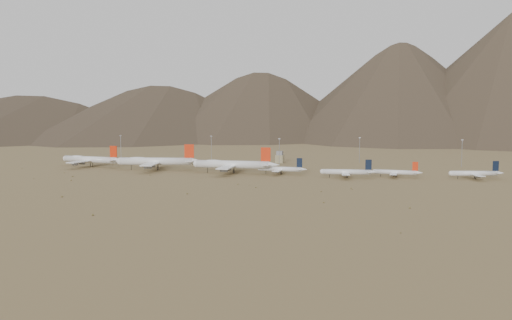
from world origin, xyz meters
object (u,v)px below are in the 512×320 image
(widebody_west, at_px, (91,159))
(narrowbody_a, at_px, (281,169))
(widebody_east, at_px, (233,164))
(narrowbody_b, at_px, (348,172))
(control_tower, at_px, (280,158))
(widebody_centre, at_px, (157,161))

(widebody_west, relative_size, narrowbody_a, 1.63)
(widebody_east, relative_size, narrowbody_b, 1.69)
(control_tower, bearing_deg, widebody_centre, -134.90)
(narrowbody_a, relative_size, control_tower, 3.48)
(widebody_west, height_order, widebody_east, widebody_east)
(widebody_centre, bearing_deg, widebody_west, 161.62)
(widebody_centre, bearing_deg, narrowbody_b, -15.31)
(widebody_centre, height_order, narrowbody_a, widebody_centre)
(widebody_west, height_order, widebody_centre, widebody_centre)
(widebody_east, height_order, narrowbody_b, widebody_east)
(control_tower, bearing_deg, widebody_west, -152.81)
(widebody_west, bearing_deg, narrowbody_b, 1.55)
(widebody_east, xyz_separation_m, control_tower, (18.66, 95.60, -2.28))
(widebody_east, bearing_deg, narrowbody_b, -6.42)
(widebody_west, height_order, narrowbody_a, widebody_west)
(narrowbody_b, height_order, control_tower, narrowbody_b)
(narrowbody_a, relative_size, narrowbody_b, 0.95)
(widebody_east, distance_m, narrowbody_b, 95.35)
(widebody_west, xyz_separation_m, narrowbody_a, (184.39, -8.53, -2.52))
(narrowbody_b, distance_m, control_tower, 125.81)
(widebody_east, relative_size, narrowbody_a, 1.78)
(widebody_west, height_order, control_tower, widebody_west)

